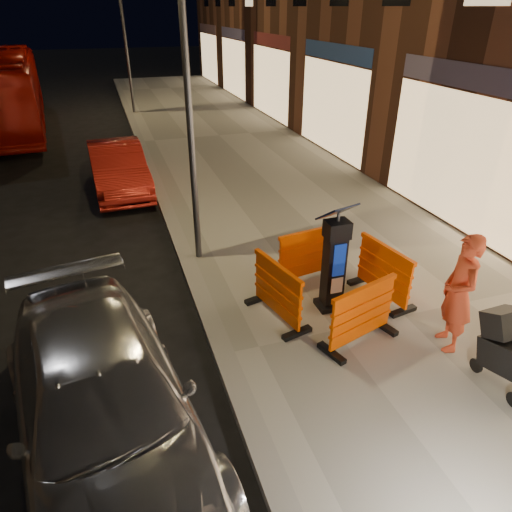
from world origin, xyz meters
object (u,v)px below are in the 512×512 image
object	(u,v)px
barrier_kerbside	(277,291)
car_red	(121,190)
man	(459,293)
parking_kiosk	(334,261)
barrier_front	(362,315)
barrier_back	(309,255)
car_silver	(112,443)
barrier_bldgside	(384,272)
bus_doubledecker	(13,129)

from	to	relation	value
barrier_kerbside	car_red	world-z (taller)	barrier_kerbside
man	parking_kiosk	bearing A→B (deg)	-122.62
barrier_front	car_red	bearing A→B (deg)	93.27
barrier_front	barrier_back	world-z (taller)	same
barrier_front	car_red	size ratio (longest dim) A/B	0.31
car_silver	car_red	world-z (taller)	car_silver
barrier_bldgside	car_silver	bearing A→B (deg)	99.01
car_silver	man	world-z (taller)	man
barrier_bldgside	car_silver	distance (m)	4.85
man	barrier_kerbside	bearing A→B (deg)	-106.28
parking_kiosk	bus_doubledecker	xyz separation A→B (m)	(-6.84, 16.06, -1.02)
parking_kiosk	barrier_front	distance (m)	1.02
barrier_kerbside	bus_doubledecker	world-z (taller)	bus_doubledecker
barrier_bldgside	car_red	size ratio (longest dim) A/B	0.31
barrier_kerbside	barrier_back	bearing A→B (deg)	-58.85
barrier_back	man	bearing A→B (deg)	-71.91
barrier_back	bus_doubledecker	distance (m)	16.59
man	car_silver	bearing A→B (deg)	-71.30
barrier_front	car_red	distance (m)	8.63
barrier_back	parking_kiosk	bearing A→B (deg)	-98.85
car_silver	bus_doubledecker	world-z (taller)	bus_doubledecker
barrier_kerbside	car_silver	xyz separation A→B (m)	(-2.65, -1.55, -0.63)
barrier_front	man	xyz separation A→B (m)	(1.20, -0.46, 0.41)
barrier_back	barrier_bldgside	size ratio (longest dim) A/B	1.00
car_red	bus_doubledecker	world-z (taller)	bus_doubledecker
barrier_front	parking_kiosk	bearing A→B (deg)	73.15
barrier_kerbside	barrier_bldgside	size ratio (longest dim) A/B	1.00
parking_kiosk	bus_doubledecker	distance (m)	17.48
car_red	barrier_back	bearing A→B (deg)	-67.45
barrier_kerbside	parking_kiosk	bearing A→B (deg)	-103.85
car_silver	barrier_bldgside	bearing A→B (deg)	9.21
barrier_front	barrier_bldgside	distance (m)	1.34
barrier_front	bus_doubledecker	xyz separation A→B (m)	(-6.84, 17.01, -0.63)
barrier_back	car_red	xyz separation A→B (m)	(-2.96, 6.18, -0.63)
parking_kiosk	barrier_front	world-z (taller)	parking_kiosk
barrier_front	car_red	world-z (taller)	barrier_front
bus_doubledecker	barrier_back	bearing A→B (deg)	-70.58
barrier_back	barrier_front	bearing A→B (deg)	-98.85
barrier_front	barrier_kerbside	bearing A→B (deg)	118.15
parking_kiosk	car_red	bearing A→B (deg)	100.70
barrier_front	bus_doubledecker	size ratio (longest dim) A/B	0.11
barrier_front	barrier_back	bearing A→B (deg)	73.15
car_red	bus_doubledecker	xyz separation A→B (m)	(-3.88, 8.92, 0.00)
barrier_front	man	distance (m)	1.35
barrier_kerbside	barrier_bldgside	world-z (taller)	same
barrier_kerbside	bus_doubledecker	xyz separation A→B (m)	(-5.89, 16.06, -0.63)
barrier_kerbside	car_silver	size ratio (longest dim) A/B	0.27
barrier_bldgside	barrier_back	bearing A→B (deg)	35.15
barrier_front	barrier_kerbside	distance (m)	1.34
parking_kiosk	barrier_bldgside	world-z (taller)	parking_kiosk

